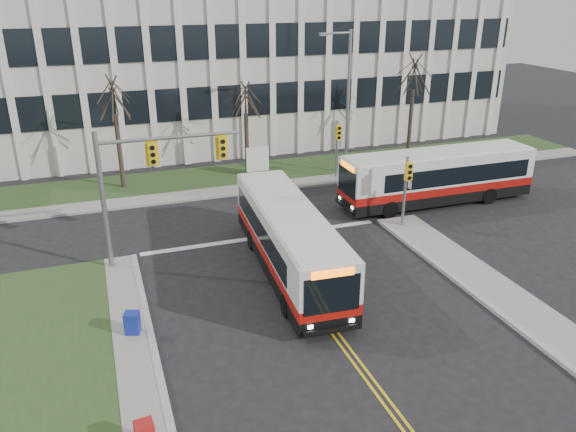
{
  "coord_description": "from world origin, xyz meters",
  "views": [
    {
      "loc": [
        -7.27,
        -16.3,
        11.62
      ],
      "look_at": [
        0.5,
        5.81,
        2.0
      ],
      "focal_mm": 35.0,
      "sensor_mm": 36.0,
      "label": 1
    }
  ],
  "objects_px": {
    "directory_sign": "(258,160)",
    "bus_cross": "(437,178)",
    "streetlight": "(346,96)",
    "newspaper_box_blue": "(132,324)",
    "bus_main": "(289,241)"
  },
  "relations": [
    {
      "from": "directory_sign",
      "to": "newspaper_box_blue",
      "type": "bearing_deg",
      "value": -120.46
    },
    {
      "from": "streetlight",
      "to": "bus_cross",
      "type": "bearing_deg",
      "value": -67.58
    },
    {
      "from": "newspaper_box_blue",
      "to": "streetlight",
      "type": "bearing_deg",
      "value": 63.56
    },
    {
      "from": "streetlight",
      "to": "directory_sign",
      "type": "bearing_deg",
      "value": 166.77
    },
    {
      "from": "streetlight",
      "to": "newspaper_box_blue",
      "type": "xyz_separation_m",
      "value": [
        -14.9,
        -14.63,
        -4.72
      ]
    },
    {
      "from": "bus_cross",
      "to": "newspaper_box_blue",
      "type": "relative_size",
      "value": 11.89
    },
    {
      "from": "directory_sign",
      "to": "bus_main",
      "type": "bearing_deg",
      "value": -100.65
    },
    {
      "from": "bus_main",
      "to": "directory_sign",
      "type": "bearing_deg",
      "value": 82.98
    },
    {
      "from": "bus_cross",
      "to": "bus_main",
      "type": "bearing_deg",
      "value": -64.49
    },
    {
      "from": "bus_main",
      "to": "bus_cross",
      "type": "bearing_deg",
      "value": 29.12
    },
    {
      "from": "streetlight",
      "to": "directory_sign",
      "type": "distance_m",
      "value": 6.96
    },
    {
      "from": "directory_sign",
      "to": "bus_cross",
      "type": "height_order",
      "value": "bus_cross"
    },
    {
      "from": "bus_main",
      "to": "bus_cross",
      "type": "xyz_separation_m",
      "value": [
        10.77,
        5.13,
        0.06
      ]
    },
    {
      "from": "directory_sign",
      "to": "newspaper_box_blue",
      "type": "relative_size",
      "value": 2.11
    },
    {
      "from": "streetlight",
      "to": "newspaper_box_blue",
      "type": "relative_size",
      "value": 9.68
    }
  ]
}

